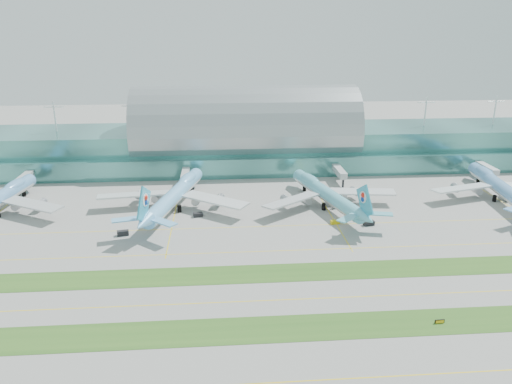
{
  "coord_description": "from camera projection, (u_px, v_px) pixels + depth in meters",
  "views": [
    {
      "loc": [
        -15.0,
        -137.27,
        74.9
      ],
      "look_at": [
        0.0,
        55.0,
        9.0
      ],
      "focal_mm": 35.0,
      "sensor_mm": 36.0,
      "label": 1
    }
  ],
  "objects": [
    {
      "name": "ground",
      "position": [
        270.0,
        276.0,
        154.82
      ],
      "size": [
        700.0,
        700.0,
        0.0
      ],
      "primitive_type": "plane",
      "color": "gray",
      "rests_on": "ground"
    },
    {
      "name": "terminal",
      "position": [
        246.0,
        139.0,
        271.73
      ],
      "size": [
        340.0,
        69.1,
        36.0
      ],
      "color": "#3D7A75",
      "rests_on": "ground"
    },
    {
      "name": "grass_strip_near",
      "position": [
        281.0,
        329.0,
        128.39
      ],
      "size": [
        420.0,
        12.0,
        0.08
      ],
      "primitive_type": "cube",
      "color": "#2D591E",
      "rests_on": "ground"
    },
    {
      "name": "grass_strip_far",
      "position": [
        269.0,
        273.0,
        156.7
      ],
      "size": [
        420.0,
        12.0,
        0.08
      ],
      "primitive_type": "cube",
      "color": "#2D591E",
      "rests_on": "ground"
    },
    {
      "name": "taxiline_a",
      "position": [
        292.0,
        382.0,
        109.54
      ],
      "size": [
        420.0,
        0.35,
        0.01
      ],
      "primitive_type": "cube",
      "color": "yellow",
      "rests_on": "ground"
    },
    {
      "name": "taxiline_b",
      "position": [
        275.0,
        300.0,
        141.61
      ],
      "size": [
        420.0,
        0.35,
        0.01
      ],
      "primitive_type": "cube",
      "color": "yellow",
      "rests_on": "ground"
    },
    {
      "name": "taxiline_c",
      "position": [
        264.0,
        251.0,
        171.8
      ],
      "size": [
        420.0,
        0.35,
        0.01
      ],
      "primitive_type": "cube",
      "color": "yellow",
      "rests_on": "ground"
    },
    {
      "name": "taxiline_d",
      "position": [
        259.0,
        227.0,
        192.56
      ],
      "size": [
        420.0,
        0.35,
        0.01
      ],
      "primitive_type": "cube",
      "color": "yellow",
      "rests_on": "ground"
    },
    {
      "name": "airliner_b",
      "position": [
        175.0,
        194.0,
        209.75
      ],
      "size": [
        63.73,
        73.62,
        20.57
      ],
      "rotation": [
        0.0,
        0.0,
        -0.26
      ],
      "color": "#6DB9F1",
      "rests_on": "ground"
    },
    {
      "name": "airliner_c",
      "position": [
        326.0,
        193.0,
        212.3
      ],
      "size": [
        59.6,
        68.86,
        19.25
      ],
      "rotation": [
        0.0,
        0.0,
        0.26
      ],
      "color": "#5BB6CA",
      "rests_on": "ground"
    },
    {
      "name": "airliner_d",
      "position": [
        499.0,
        185.0,
        221.35
      ],
      "size": [
        62.72,
        71.62,
        19.71
      ],
      "rotation": [
        0.0,
        0.0,
        -0.11
      ],
      "color": "#629DD9",
      "rests_on": "ground"
    },
    {
      "name": "gse_c",
      "position": [
        123.0,
        233.0,
        184.39
      ],
      "size": [
        4.53,
        2.83,
        1.82
      ],
      "primitive_type": "cube",
      "rotation": [
        0.0,
        0.0,
        0.21
      ],
      "color": "black",
      "rests_on": "ground"
    },
    {
      "name": "gse_d",
      "position": [
        198.0,
        215.0,
        202.28
      ],
      "size": [
        4.08,
        2.95,
        1.61
      ],
      "primitive_type": "cube",
      "rotation": [
        0.0,
        0.0,
        0.23
      ],
      "color": "black",
      "rests_on": "ground"
    },
    {
      "name": "gse_e",
      "position": [
        335.0,
        222.0,
        194.95
      ],
      "size": [
        3.62,
        2.24,
        1.47
      ],
      "primitive_type": "cube",
      "rotation": [
        0.0,
        0.0,
        0.14
      ],
      "color": "gold",
      "rests_on": "ground"
    },
    {
      "name": "gse_f",
      "position": [
        369.0,
        223.0,
        193.59
      ],
      "size": [
        4.44,
        2.69,
        1.77
      ],
      "primitive_type": "cube",
      "rotation": [
        0.0,
        0.0,
        0.15
      ],
      "color": "black",
      "rests_on": "ground"
    },
    {
      "name": "taxiway_sign_east",
      "position": [
        440.0,
        322.0,
        130.53
      ],
      "size": [
        2.66,
        0.45,
        1.12
      ],
      "rotation": [
        0.0,
        0.0,
        0.05
      ],
      "color": "black",
      "rests_on": "ground"
    }
  ]
}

